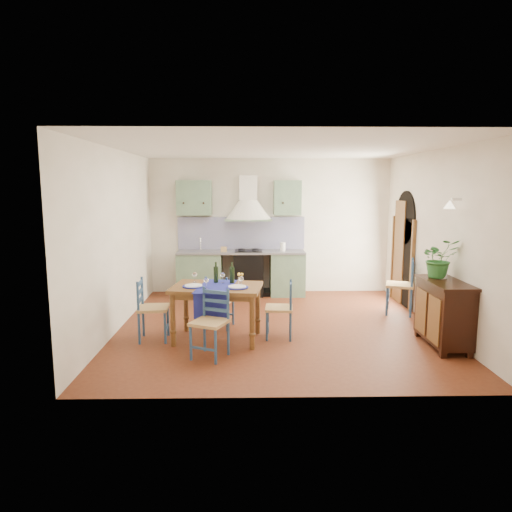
% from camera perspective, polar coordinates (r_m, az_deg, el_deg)
% --- Properties ---
extents(floor, '(5.00, 5.00, 0.00)m').
position_cam_1_polar(floor, '(7.42, 2.64, -8.77)').
color(floor, '#4C1F10').
rests_on(floor, ground).
extents(back_wall, '(5.00, 0.96, 2.80)m').
position_cam_1_polar(back_wall, '(9.43, -1.07, 1.51)').
color(back_wall, white).
rests_on(back_wall, ground).
extents(right_wall, '(0.26, 5.00, 2.80)m').
position_cam_1_polar(right_wall, '(7.97, 20.77, 1.72)').
color(right_wall, white).
rests_on(right_wall, ground).
extents(left_wall, '(0.04, 5.00, 2.80)m').
position_cam_1_polar(left_wall, '(7.40, -17.00, 1.89)').
color(left_wall, white).
rests_on(left_wall, ground).
extents(ceiling, '(5.00, 5.00, 0.01)m').
position_cam_1_polar(ceiling, '(7.11, 2.80, 13.35)').
color(ceiling, silver).
rests_on(ceiling, back_wall).
extents(dining_table, '(1.36, 1.06, 1.12)m').
position_cam_1_polar(dining_table, '(6.63, -4.90, -4.54)').
color(dining_table, brown).
rests_on(dining_table, ground).
extents(chair_near, '(0.56, 0.56, 0.90)m').
position_cam_1_polar(chair_near, '(6.04, -5.68, -8.27)').
color(chair_near, navy).
rests_on(chair_near, ground).
extents(chair_far, '(0.48, 0.48, 0.85)m').
position_cam_1_polar(chair_far, '(7.26, -4.63, -5.60)').
color(chair_far, navy).
rests_on(chair_far, ground).
extents(chair_left, '(0.45, 0.45, 0.91)m').
position_cam_1_polar(chair_left, '(6.83, -12.97, -6.44)').
color(chair_left, navy).
rests_on(chair_left, ground).
extents(chair_right, '(0.43, 0.43, 0.85)m').
position_cam_1_polar(chair_right, '(6.78, 3.15, -6.60)').
color(chair_right, navy).
rests_on(chair_right, ground).
extents(chair_spare, '(0.59, 0.59, 0.98)m').
position_cam_1_polar(chair_spare, '(8.40, 17.76, -3.55)').
color(chair_spare, navy).
rests_on(chair_spare, ground).
extents(sideboard, '(0.50, 1.05, 0.94)m').
position_cam_1_polar(sideboard, '(6.91, 22.39, -6.37)').
color(sideboard, black).
rests_on(sideboard, ground).
extents(potted_plant, '(0.53, 0.47, 0.56)m').
position_cam_1_polar(potted_plant, '(6.99, 21.92, -0.27)').
color(potted_plant, '#296B2D').
rests_on(potted_plant, sideboard).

